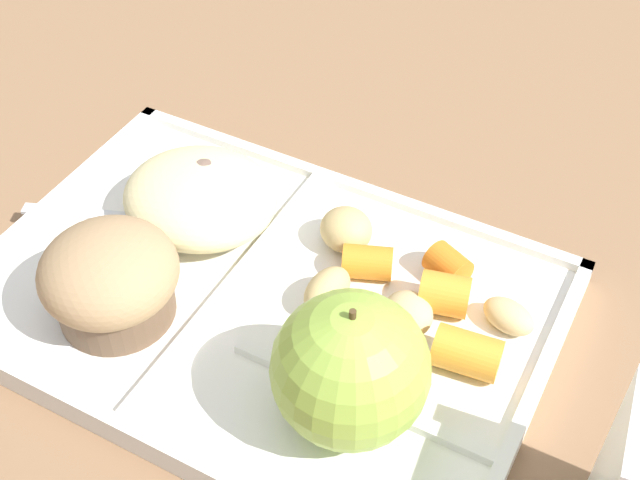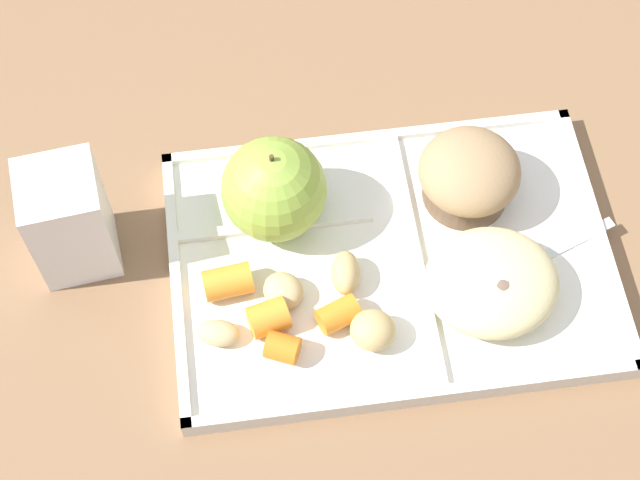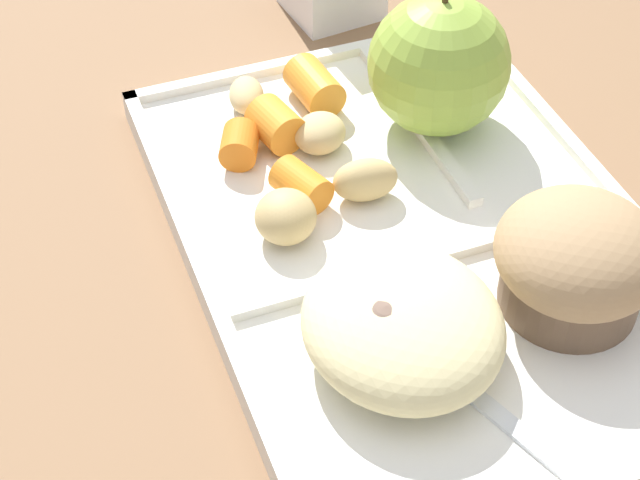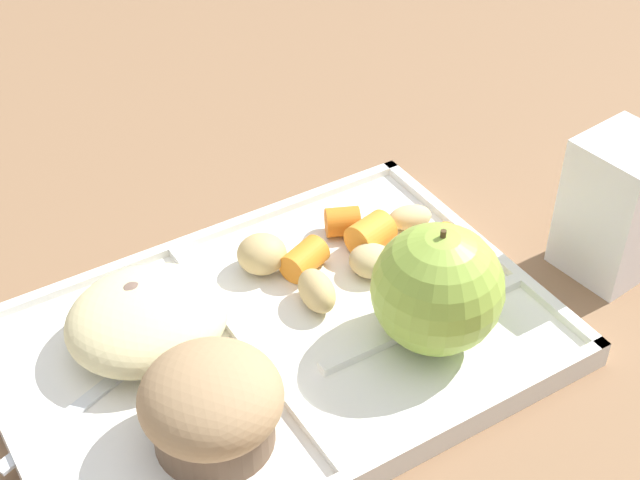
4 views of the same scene
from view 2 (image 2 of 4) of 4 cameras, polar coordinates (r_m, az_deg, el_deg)
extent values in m
plane|color=#846042|center=(0.81, 3.93, -1.50)|extent=(6.00, 6.00, 0.00)
cube|color=white|center=(0.80, 3.95, -1.28)|extent=(0.35, 0.24, 0.01)
cube|color=white|center=(0.75, 5.47, -8.65)|extent=(0.35, 0.01, 0.01)
cube|color=white|center=(0.85, 2.71, 5.79)|extent=(0.35, 0.01, 0.01)
cube|color=white|center=(0.79, -8.11, -2.39)|extent=(0.01, 0.24, 0.01)
cube|color=white|center=(0.83, 15.45, 0.44)|extent=(0.01, 0.24, 0.01)
cube|color=white|center=(0.80, 5.41, -0.79)|extent=(0.01, 0.22, 0.01)
cube|color=white|center=(0.81, -2.51, 0.78)|extent=(0.16, 0.01, 0.01)
sphere|color=#93B742|center=(0.78, -2.61, 2.87)|extent=(0.08, 0.08, 0.08)
cylinder|color=#4C381E|center=(0.75, -2.74, 4.55)|extent=(0.00, 0.00, 0.01)
cylinder|color=brown|center=(0.82, 8.22, 2.99)|extent=(0.07, 0.07, 0.02)
ellipsoid|color=tan|center=(0.80, 8.42, 3.86)|extent=(0.08, 0.08, 0.05)
cylinder|color=orange|center=(0.76, -2.92, -4.39)|extent=(0.03, 0.03, 0.03)
cylinder|color=orange|center=(0.76, 1.03, -4.22)|extent=(0.04, 0.03, 0.02)
cylinder|color=orange|center=(0.75, -2.13, -6.07)|extent=(0.03, 0.03, 0.02)
cylinder|color=orange|center=(0.78, -5.22, -2.36)|extent=(0.04, 0.03, 0.02)
ellipsoid|color=tan|center=(0.76, -5.75, -5.24)|extent=(0.04, 0.03, 0.02)
ellipsoid|color=tan|center=(0.78, 1.45, -1.86)|extent=(0.03, 0.04, 0.02)
ellipsoid|color=tan|center=(0.76, 2.99, -5.09)|extent=(0.04, 0.04, 0.03)
ellipsoid|color=tan|center=(0.77, -2.08, -2.87)|extent=(0.04, 0.04, 0.02)
ellipsoid|color=beige|center=(0.78, 9.64, -2.36)|extent=(0.10, 0.09, 0.04)
sphere|color=#755B4C|center=(0.77, 9.99, -3.01)|extent=(0.04, 0.04, 0.04)
sphere|color=#755B4C|center=(0.78, 9.47, -2.54)|extent=(0.03, 0.03, 0.03)
cube|color=silver|center=(0.82, 13.45, -0.39)|extent=(0.09, 0.04, 0.00)
cube|color=silver|center=(0.80, 9.72, -2.32)|extent=(0.04, 0.03, 0.00)
cylinder|color=silver|center=(0.79, 7.73, -2.77)|extent=(0.02, 0.01, 0.00)
cylinder|color=silver|center=(0.79, 8.02, -3.20)|extent=(0.02, 0.01, 0.00)
cylinder|color=silver|center=(0.79, 8.31, -3.64)|extent=(0.02, 0.01, 0.00)
cube|color=white|center=(0.79, -13.96, 1.11)|extent=(0.07, 0.07, 0.10)
camera|label=1|loc=(0.72, -16.61, 33.36)|focal=47.57mm
camera|label=3|loc=(0.58, 46.46, 4.78)|focal=57.01mm
camera|label=4|loc=(0.84, 18.04, 39.47)|focal=52.20mm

